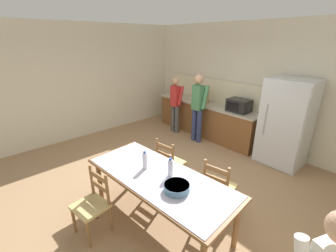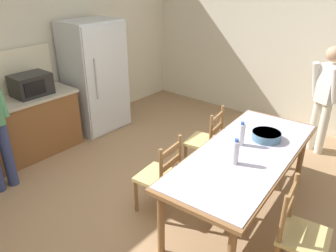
% 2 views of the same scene
% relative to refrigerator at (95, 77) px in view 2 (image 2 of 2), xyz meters
% --- Properties ---
extents(ground_plane, '(8.32, 8.32, 0.00)m').
position_rel_refrigerator_xyz_m(ground_plane, '(-1.01, -2.19, -0.90)').
color(ground_plane, '#9E7A56').
extents(wall_back, '(6.52, 0.12, 2.90)m').
position_rel_refrigerator_xyz_m(wall_back, '(-1.01, 0.47, 0.55)').
color(wall_back, beige).
rests_on(wall_back, ground).
extents(wall_right, '(0.12, 5.20, 2.90)m').
position_rel_refrigerator_xyz_m(wall_right, '(2.25, -2.19, 0.55)').
color(wall_right, beige).
rests_on(wall_right, ground).
extents(refrigerator, '(0.88, 0.73, 1.81)m').
position_rel_refrigerator_xyz_m(refrigerator, '(0.00, 0.00, 0.00)').
color(refrigerator, silver).
rests_on(refrigerator, ground).
extents(microwave, '(0.50, 0.39, 0.30)m').
position_rel_refrigerator_xyz_m(microwave, '(-1.10, 0.02, 0.14)').
color(microwave, black).
rests_on(microwave, kitchen_counter).
extents(dining_table, '(2.30, 1.07, 0.77)m').
position_rel_refrigerator_xyz_m(dining_table, '(-0.43, -2.99, -0.21)').
color(dining_table, brown).
rests_on(dining_table, ground).
extents(bottle_near_centre, '(0.07, 0.07, 0.27)m').
position_rel_refrigerator_xyz_m(bottle_near_centre, '(-0.71, -3.01, -0.01)').
color(bottle_near_centre, silver).
rests_on(bottle_near_centre, dining_table).
extents(bottle_off_centre, '(0.07, 0.07, 0.27)m').
position_rel_refrigerator_xyz_m(bottle_off_centre, '(-0.33, -2.87, -0.01)').
color(bottle_off_centre, silver).
rests_on(bottle_off_centre, dining_table).
extents(serving_bowl, '(0.32, 0.32, 0.09)m').
position_rel_refrigerator_xyz_m(serving_bowl, '(-0.04, -3.03, -0.08)').
color(serving_bowl, slate).
rests_on(serving_bowl, dining_table).
extents(chair_side_far_left, '(0.46, 0.45, 0.91)m').
position_rel_refrigerator_xyz_m(chair_side_far_left, '(-0.99, -2.28, -0.46)').
color(chair_side_far_left, olive).
rests_on(chair_side_far_left, ground).
extents(chair_side_near_left, '(0.47, 0.46, 0.91)m').
position_rel_refrigerator_xyz_m(chair_side_near_left, '(-0.88, -3.77, -0.46)').
color(chair_side_near_left, olive).
rests_on(chair_side_near_left, ground).
extents(chair_side_far_right, '(0.48, 0.47, 0.91)m').
position_rel_refrigerator_xyz_m(chair_side_far_right, '(0.02, -2.21, -0.46)').
color(chair_side_far_right, olive).
rests_on(chair_side_far_right, ground).
extents(person_by_table, '(0.36, 0.45, 1.58)m').
position_rel_refrigerator_xyz_m(person_by_table, '(1.53, -3.18, -0.01)').
color(person_by_table, silver).
rests_on(person_by_table, ground).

